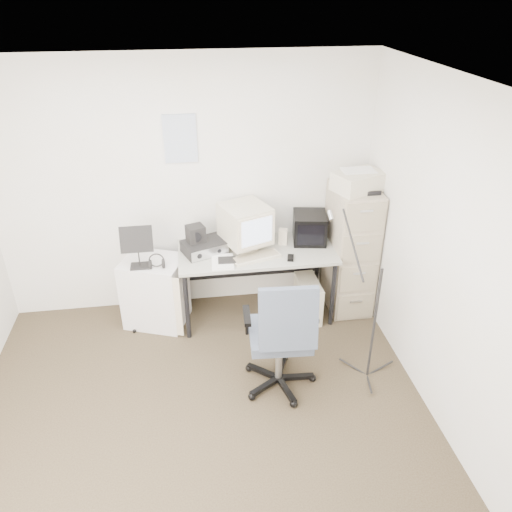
{
  "coord_description": "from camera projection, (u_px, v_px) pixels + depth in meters",
  "views": [
    {
      "loc": [
        0.01,
        -2.72,
        3.02
      ],
      "look_at": [
        0.55,
        0.95,
        0.95
      ],
      "focal_mm": 35.0,
      "sensor_mm": 36.0,
      "label": 1
    }
  ],
  "objects": [
    {
      "name": "office_chair",
      "position": [
        280.0,
        332.0,
        3.99
      ],
      "size": [
        0.67,
        0.67,
        1.09
      ],
      "primitive_type": "cube",
      "rotation": [
        0.0,
        0.0,
        -0.06
      ],
      "color": "#333B4C",
      "rests_on": "floor"
    },
    {
      "name": "ceiling",
      "position": [
        179.0,
        92.0,
        2.6
      ],
      "size": [
        3.6,
        3.6,
        0.01
      ],
      "primitive_type": "cube",
      "color": "white",
      "rests_on": "ground"
    },
    {
      "name": "crt_monitor",
      "position": [
        245.0,
        228.0,
        4.73
      ],
      "size": [
        0.53,
        0.54,
        0.44
      ],
      "primitive_type": "cube",
      "rotation": [
        0.0,
        0.0,
        0.38
      ],
      "color": "#C3B68C",
      "rests_on": "desk"
    },
    {
      "name": "pc_tower",
      "position": [
        308.0,
        299.0,
        5.01
      ],
      "size": [
        0.2,
        0.44,
        0.41
      ],
      "primitive_type": "cube",
      "rotation": [
        0.0,
        0.0,
        0.03
      ],
      "color": "#C3B68C",
      "rests_on": "floor"
    },
    {
      "name": "filing_cabinet",
      "position": [
        350.0,
        249.0,
        4.98
      ],
      "size": [
        0.4,
        0.6,
        1.3
      ],
      "primitive_type": "cube",
      "color": "#C2AC8D",
      "rests_on": "floor"
    },
    {
      "name": "mic_stand",
      "position": [
        377.0,
        308.0,
        4.0
      ],
      "size": [
        0.02,
        0.02,
        1.4
      ],
      "primitive_type": "cylinder",
      "rotation": [
        0.0,
        0.0,
        1.58
      ],
      "color": "black",
      "rests_on": "floor"
    },
    {
      "name": "side_cart",
      "position": [
        155.0,
        291.0,
        4.87
      ],
      "size": [
        0.68,
        0.61,
        0.69
      ],
      "primitive_type": "cube",
      "rotation": [
        0.0,
        0.0,
        -0.36
      ],
      "color": "silver",
      "rests_on": "floor"
    },
    {
      "name": "desk",
      "position": [
        257.0,
        282.0,
        4.97
      ],
      "size": [
        1.5,
        0.7,
        0.73
      ],
      "primitive_type": "cube",
      "color": "#A8A79C",
      "rests_on": "floor"
    },
    {
      "name": "music_stand",
      "position": [
        138.0,
        246.0,
        4.5
      ],
      "size": [
        0.31,
        0.21,
        0.42
      ],
      "primitive_type": "cube",
      "rotation": [
        0.0,
        0.0,
        -0.2
      ],
      "color": "black",
      "rests_on": "side_cart"
    },
    {
      "name": "radio_speaker",
      "position": [
        196.0,
        234.0,
        4.69
      ],
      "size": [
        0.2,
        0.19,
        0.16
      ],
      "primitive_type": "cube",
      "rotation": [
        0.0,
        0.0,
        0.34
      ],
      "color": "black",
      "rests_on": "radio_receiver"
    },
    {
      "name": "crt_tv",
      "position": [
        310.0,
        228.0,
        4.91
      ],
      "size": [
        0.37,
        0.38,
        0.29
      ],
      "primitive_type": "cube",
      "rotation": [
        0.0,
        0.0,
        -0.17
      ],
      "color": "black",
      "rests_on": "desk"
    },
    {
      "name": "headphones",
      "position": [
        157.0,
        263.0,
        4.56
      ],
      "size": [
        0.18,
        0.18,
        0.03
      ],
      "primitive_type": "torus",
      "rotation": [
        0.0,
        0.0,
        0.2
      ],
      "color": "black",
      "rests_on": "side_cart"
    },
    {
      "name": "floor",
      "position": [
        203.0,
        429.0,
        3.82
      ],
      "size": [
        3.6,
        3.6,
        0.01
      ],
      "primitive_type": "cube",
      "color": "#302618",
      "rests_on": "ground"
    },
    {
      "name": "wall_back",
      "position": [
        186.0,
        190.0,
        4.76
      ],
      "size": [
        3.6,
        0.02,
        2.5
      ],
      "primitive_type": "cube",
      "color": "white",
      "rests_on": "ground"
    },
    {
      "name": "wall_right",
      "position": [
        455.0,
        271.0,
        3.44
      ],
      "size": [
        0.02,
        3.6,
        2.5
      ],
      "primitive_type": "cube",
      "color": "white",
      "rests_on": "ground"
    },
    {
      "name": "wall_calendar",
      "position": [
        180.0,
        139.0,
        4.51
      ],
      "size": [
        0.3,
        0.02,
        0.44
      ],
      "primitive_type": "cube",
      "color": "white",
      "rests_on": "wall_back"
    },
    {
      "name": "printer",
      "position": [
        359.0,
        181.0,
        4.58
      ],
      "size": [
        0.53,
        0.45,
        0.17
      ],
      "primitive_type": "cube",
      "rotation": [
        0.0,
        0.0,
        0.38
      ],
      "color": "#C3B68C",
      "rests_on": "filing_cabinet"
    },
    {
      "name": "keyboard",
      "position": [
        256.0,
        257.0,
        4.65
      ],
      "size": [
        0.49,
        0.29,
        0.03
      ],
      "primitive_type": "cube",
      "rotation": [
        0.0,
        0.0,
        0.29
      ],
      "color": "#C3B68C",
      "rests_on": "desk"
    },
    {
      "name": "desk_speaker",
      "position": [
        283.0,
        237.0,
        4.88
      ],
      "size": [
        0.1,
        0.1,
        0.15
      ],
      "primitive_type": "cube",
      "rotation": [
        0.0,
        0.0,
        -0.27
      ],
      "color": "beige",
      "rests_on": "desk"
    },
    {
      "name": "papers",
      "position": [
        223.0,
        262.0,
        4.59
      ],
      "size": [
        0.22,
        0.28,
        0.02
      ],
      "primitive_type": "cube",
      "rotation": [
        0.0,
        0.0,
        -0.05
      ],
      "color": "white",
      "rests_on": "desk"
    },
    {
      "name": "mouse",
      "position": [
        291.0,
        258.0,
        4.64
      ],
      "size": [
        0.08,
        0.11,
        0.03
      ],
      "primitive_type": "cube",
      "rotation": [
        0.0,
        0.0,
        -0.24
      ],
      "color": "black",
      "rests_on": "desk"
    },
    {
      "name": "radio_receiver",
      "position": [
        204.0,
        247.0,
        4.74
      ],
      "size": [
        0.46,
        0.4,
        0.11
      ],
      "primitive_type": "cube",
      "rotation": [
        0.0,
        0.0,
        0.36
      ],
      "color": "black",
      "rests_on": "desk"
    }
  ]
}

